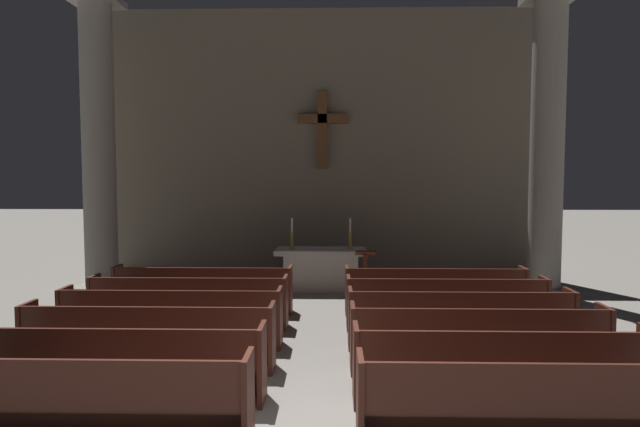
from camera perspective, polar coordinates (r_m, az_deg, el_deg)
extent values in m
cube|color=#4C2319|center=(6.36, -24.08, -17.71)|extent=(3.43, 0.40, 0.05)
cube|color=#4C2319|center=(6.08, -25.10, -16.01)|extent=(3.43, 0.05, 0.50)
cube|color=#4C2319|center=(6.60, -23.31, -19.01)|extent=(3.43, 0.04, 0.40)
cube|color=#4C2319|center=(5.83, -7.59, -18.92)|extent=(0.06, 0.50, 0.95)
cube|color=#4C2319|center=(7.28, -20.34, -14.83)|extent=(3.43, 0.40, 0.05)
cube|color=#4C2319|center=(7.00, -21.09, -13.25)|extent=(3.43, 0.05, 0.50)
cube|color=#4C2319|center=(7.51, -19.77, -16.04)|extent=(3.43, 0.04, 0.40)
cube|color=#4C2319|center=(6.82, -6.13, -15.46)|extent=(0.06, 0.50, 0.95)
cube|color=#4C2319|center=(8.24, -17.52, -12.56)|extent=(3.43, 0.40, 0.05)
cube|color=#4C2319|center=(7.96, -18.09, -11.10)|extent=(3.43, 0.05, 0.50)
cube|color=#4C2319|center=(8.47, -17.08, -13.69)|extent=(3.43, 0.04, 0.40)
cube|color=#4C2319|center=(7.83, -5.08, -12.89)|extent=(0.06, 0.50, 0.95)
cube|color=#4C2319|center=(8.91, -28.45, -11.26)|extent=(0.06, 0.50, 0.95)
cube|color=#4C2319|center=(9.22, -15.33, -10.75)|extent=(3.43, 0.40, 0.05)
cube|color=#4C2319|center=(8.94, -15.78, -9.39)|extent=(3.43, 0.05, 0.50)
cube|color=#4C2319|center=(9.44, -14.98, -11.80)|extent=(3.43, 0.04, 0.40)
cube|color=#4C2319|center=(8.85, -4.29, -10.90)|extent=(0.06, 0.50, 0.95)
cube|color=#4C2319|center=(9.83, -25.30, -9.77)|extent=(0.06, 0.50, 0.95)
cube|color=#4C2319|center=(10.22, -13.58, -9.28)|extent=(3.43, 0.40, 0.05)
cube|color=#4C2319|center=(9.95, -13.94, -8.02)|extent=(3.43, 0.05, 0.50)
cube|color=#4C2319|center=(10.44, -13.30, -10.26)|extent=(3.43, 0.04, 0.40)
cube|color=#4C2319|center=(9.89, -3.66, -9.32)|extent=(0.06, 0.50, 0.95)
cube|color=#4C2319|center=(10.77, -22.72, -8.52)|extent=(0.06, 0.50, 0.95)
cube|color=#4C2319|center=(11.23, -12.15, -8.06)|extent=(3.43, 0.40, 0.05)
cube|color=#4C2319|center=(10.96, -12.45, -6.89)|extent=(3.43, 0.05, 0.50)
cube|color=#4C2319|center=(11.45, -11.92, -8.98)|extent=(3.43, 0.04, 0.40)
cube|color=#4C2319|center=(10.93, -3.16, -8.04)|extent=(0.06, 0.50, 0.95)
cube|color=#4C2319|center=(11.73, -20.57, -7.46)|extent=(0.06, 0.50, 0.95)
cube|color=#4C2319|center=(6.15, 21.63, -18.44)|extent=(3.43, 0.40, 0.05)
cube|color=#4C2319|center=(5.85, 22.50, -16.73)|extent=(3.43, 0.05, 0.50)
cube|color=#4C2319|center=(6.39, 20.99, -19.72)|extent=(3.43, 0.04, 0.40)
cube|color=#4C2319|center=(5.77, 4.25, -19.13)|extent=(0.06, 0.50, 0.95)
cube|color=#4C2319|center=(7.09, 18.54, -15.30)|extent=(3.43, 0.40, 0.05)
cube|color=#4C2319|center=(6.80, 19.16, -13.71)|extent=(3.43, 0.05, 0.50)
cube|color=#4C2319|center=(7.33, 18.07, -16.51)|extent=(3.43, 0.04, 0.40)
cube|color=#4C2319|center=(6.77, 3.78, -15.59)|extent=(0.06, 0.50, 0.95)
cube|color=#4C2319|center=(8.07, 16.25, -12.88)|extent=(3.43, 0.40, 0.05)
cube|color=#4C2319|center=(7.79, 16.72, -11.40)|extent=(3.43, 0.05, 0.50)
cube|color=#4C2319|center=(8.30, 15.89, -14.02)|extent=(3.43, 0.04, 0.40)
cube|color=#4C2319|center=(7.79, 3.45, -12.97)|extent=(0.06, 0.50, 0.95)
cube|color=#4C2319|center=(8.64, 27.79, -11.70)|extent=(0.06, 0.50, 0.95)
cube|color=#4C2319|center=(9.07, 14.49, -10.98)|extent=(3.43, 0.40, 0.05)
cube|color=#4C2319|center=(8.79, 14.86, -9.61)|extent=(3.43, 0.05, 0.50)
cube|color=#4C2319|center=(9.30, 14.21, -12.04)|extent=(3.43, 0.04, 0.40)
cube|color=#4C2319|center=(8.82, 3.20, -10.96)|extent=(0.06, 0.50, 0.95)
cube|color=#4C2319|center=(9.58, 24.91, -10.11)|extent=(0.06, 0.50, 0.95)
cube|color=#4C2319|center=(10.09, 13.10, -9.44)|extent=(3.43, 0.40, 0.05)
cube|color=#4C2319|center=(9.81, 13.39, -8.18)|extent=(3.43, 0.05, 0.50)
cube|color=#4C2319|center=(10.31, 12.87, -10.43)|extent=(3.43, 0.04, 0.40)
cube|color=#4C2319|center=(9.85, 3.00, -9.36)|extent=(0.06, 0.50, 0.95)
cube|color=#4C2319|center=(10.54, 22.56, -8.78)|extent=(0.06, 0.50, 0.95)
cube|color=#4C2319|center=(11.11, 11.97, -8.19)|extent=(3.43, 0.40, 0.05)
cube|color=#4C2319|center=(10.84, 12.21, -7.01)|extent=(3.43, 0.05, 0.50)
cube|color=#4C2319|center=(11.33, 11.79, -9.12)|extent=(3.43, 0.04, 0.40)
cube|color=#4C2319|center=(10.90, 2.85, -8.08)|extent=(0.06, 0.50, 0.95)
cube|color=#4C2319|center=(11.53, 20.63, -7.66)|extent=(0.06, 0.50, 0.95)
cube|color=gray|center=(13.83, -21.97, -7.38)|extent=(1.04, 1.04, 0.20)
cylinder|color=gray|center=(13.59, -22.31, 6.16)|extent=(0.74, 0.74, 6.68)
cube|color=gray|center=(14.16, -22.69, 20.11)|extent=(1.11, 1.11, 0.16)
cube|color=gray|center=(13.61, 22.47, -7.57)|extent=(1.04, 1.04, 0.20)
cylinder|color=gray|center=(13.37, 22.83, 6.19)|extent=(0.74, 0.74, 6.68)
cube|color=#BCB7AD|center=(13.12, 0.11, -6.19)|extent=(1.76, 0.72, 0.88)
cube|color=#BCB7AD|center=(13.04, 0.11, -4.02)|extent=(2.20, 0.90, 0.12)
cube|color=silver|center=(13.03, 0.11, -3.74)|extent=(2.09, 0.86, 0.01)
cylinder|color=#B79338|center=(13.06, -2.97, -3.65)|extent=(0.16, 0.16, 0.02)
cylinder|color=#B79338|center=(13.04, -2.97, -2.83)|extent=(0.07, 0.07, 0.40)
cylinder|color=silver|center=(13.00, -2.98, -1.22)|extent=(0.04, 0.04, 0.33)
cylinder|color=#B79338|center=(13.03, 3.19, -3.67)|extent=(0.16, 0.16, 0.02)
cylinder|color=#B79338|center=(13.01, 3.20, -2.84)|extent=(0.07, 0.07, 0.40)
cylinder|color=silver|center=(12.97, 3.20, -1.24)|extent=(0.04, 0.04, 0.33)
cube|color=#706656|center=(14.84, 0.28, 7.28)|extent=(11.47, 0.25, 7.23)
cube|color=brown|center=(14.62, 0.26, 8.75)|extent=(0.25, 0.25, 2.05)
cube|color=brown|center=(14.65, 0.26, 9.95)|extent=(1.31, 0.25, 0.25)
cylinder|color=#4C2319|center=(12.04, 4.78, -9.15)|extent=(0.36, 0.36, 0.04)
cylinder|color=#4C2319|center=(11.94, 4.80, -6.79)|extent=(0.10, 0.10, 1.05)
cube|color=#4C2319|center=(11.85, 4.81, -4.15)|extent=(0.44, 0.31, 0.15)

